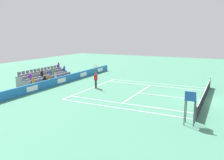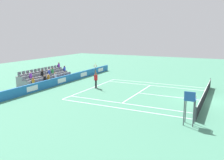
# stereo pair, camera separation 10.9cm
# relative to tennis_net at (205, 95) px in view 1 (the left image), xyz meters

# --- Properties ---
(ground_plane) EXTENTS (80.00, 80.00, 0.00)m
(ground_plane) POSITION_rel_tennis_net_xyz_m (0.00, 0.00, -0.49)
(ground_plane) COLOR #47896B
(line_baseline) EXTENTS (10.97, 0.10, 0.01)m
(line_baseline) POSITION_rel_tennis_net_xyz_m (0.00, -11.89, -0.49)
(line_baseline) COLOR white
(line_baseline) RESTS_ON ground
(line_service) EXTENTS (8.23, 0.10, 0.01)m
(line_service) POSITION_rel_tennis_net_xyz_m (0.00, -6.40, -0.49)
(line_service) COLOR white
(line_service) RESTS_ON ground
(line_centre_service) EXTENTS (0.10, 6.40, 0.01)m
(line_centre_service) POSITION_rel_tennis_net_xyz_m (0.00, -3.20, -0.49)
(line_centre_service) COLOR white
(line_centre_service) RESTS_ON ground
(line_singles_sideline_left) EXTENTS (0.10, 11.89, 0.01)m
(line_singles_sideline_left) POSITION_rel_tennis_net_xyz_m (4.12, -5.95, -0.49)
(line_singles_sideline_left) COLOR white
(line_singles_sideline_left) RESTS_ON ground
(line_singles_sideline_right) EXTENTS (0.10, 11.89, 0.01)m
(line_singles_sideline_right) POSITION_rel_tennis_net_xyz_m (-4.12, -5.95, -0.49)
(line_singles_sideline_right) COLOR white
(line_singles_sideline_right) RESTS_ON ground
(line_doubles_sideline_left) EXTENTS (0.10, 11.89, 0.01)m
(line_doubles_sideline_left) POSITION_rel_tennis_net_xyz_m (5.49, -5.95, -0.49)
(line_doubles_sideline_left) COLOR white
(line_doubles_sideline_left) RESTS_ON ground
(line_doubles_sideline_right) EXTENTS (0.10, 11.89, 0.01)m
(line_doubles_sideline_right) POSITION_rel_tennis_net_xyz_m (-5.49, -5.95, -0.49)
(line_doubles_sideline_right) COLOR white
(line_doubles_sideline_right) RESTS_ON ground
(line_centre_mark) EXTENTS (0.10, 0.20, 0.01)m
(line_centre_mark) POSITION_rel_tennis_net_xyz_m (0.00, -11.79, -0.49)
(line_centre_mark) COLOR white
(line_centre_mark) RESTS_ON ground
(sponsor_barrier) EXTENTS (24.05, 0.22, 0.92)m
(sponsor_barrier) POSITION_rel_tennis_net_xyz_m (-0.00, -16.30, -0.03)
(sponsor_barrier) COLOR #1E66AD
(sponsor_barrier) RESTS_ON ground
(tennis_net) EXTENTS (11.97, 0.10, 1.07)m
(tennis_net) POSITION_rel_tennis_net_xyz_m (0.00, 0.00, 0.00)
(tennis_net) COLOR #33383D
(tennis_net) RESTS_ON ground
(tennis_player) EXTENTS (0.54, 0.43, 2.85)m
(tennis_player) POSITION_rel_tennis_net_xyz_m (0.05, -11.41, 0.50)
(tennis_player) COLOR black
(tennis_player) RESTS_ON ground
(umpire_chair) EXTENTS (0.70, 0.70, 2.34)m
(umpire_chair) POSITION_rel_tennis_net_xyz_m (6.76, -0.34, 1.03)
(umpire_chair) COLOR #474C54
(umpire_chair) RESTS_ON ground
(stadium_stand) EXTENTS (7.44, 2.85, 2.13)m
(stadium_stand) POSITION_rel_tennis_net_xyz_m (0.00, -18.60, 0.06)
(stadium_stand) COLOR gray
(stadium_stand) RESTS_ON ground
(loose_tennis_ball) EXTENTS (0.07, 0.07, 0.07)m
(loose_tennis_ball) POSITION_rel_tennis_net_xyz_m (2.04, -1.32, -0.46)
(loose_tennis_ball) COLOR #D1E533
(loose_tennis_ball) RESTS_ON ground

